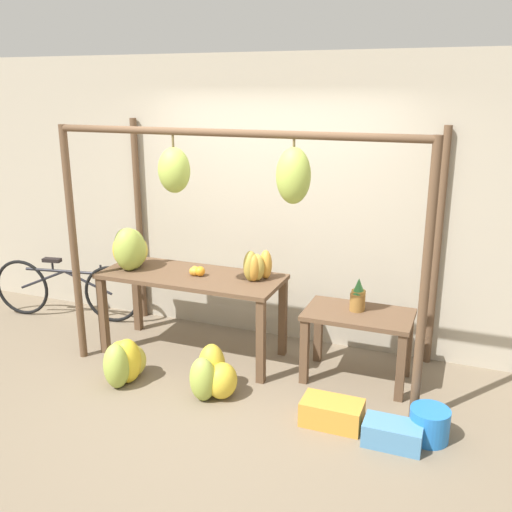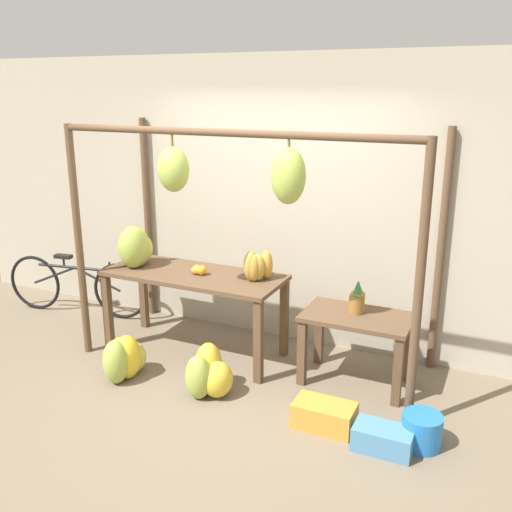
{
  "view_description": "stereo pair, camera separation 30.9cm",
  "coord_description": "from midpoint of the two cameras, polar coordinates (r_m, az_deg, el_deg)",
  "views": [
    {
      "loc": [
        1.82,
        -3.71,
        2.49
      ],
      "look_at": [
        0.07,
        0.77,
        1.06
      ],
      "focal_mm": 40.0,
      "sensor_mm": 36.0,
      "label": 1
    },
    {
      "loc": [
        2.1,
        -3.59,
        2.49
      ],
      "look_at": [
        0.07,
        0.77,
        1.06
      ],
      "focal_mm": 40.0,
      "sensor_mm": 36.0,
      "label": 2
    }
  ],
  "objects": [
    {
      "name": "banana_pile_ground_left",
      "position": [
        5.21,
        -14.75,
        -10.26
      ],
      "size": [
        0.39,
        0.55,
        0.41
      ],
      "color": "yellow",
      "rests_on": "ground_plane"
    },
    {
      "name": "ground_plane",
      "position": [
        4.84,
        -6.09,
        -14.51
      ],
      "size": [
        20.0,
        20.0,
        0.0
      ],
      "primitive_type": "plane",
      "color": "#756651"
    },
    {
      "name": "stall_awning",
      "position": [
        4.72,
        -3.26,
        5.31
      ],
      "size": [
        3.16,
        1.24,
        2.18
      ],
      "color": "brown",
      "rests_on": "ground_plane"
    },
    {
      "name": "shop_wall_back",
      "position": [
        5.62,
        0.53,
        5.4
      ],
      "size": [
        8.0,
        0.08,
        2.8
      ],
      "color": "#B2A893",
      "rests_on": "ground_plane"
    },
    {
      "name": "fruit_crate_purple",
      "position": [
        4.38,
        11.46,
        -17.07
      ],
      "size": [
        0.42,
        0.24,
        0.18
      ],
      "color": "#4C84B2",
      "rests_on": "ground_plane"
    },
    {
      "name": "display_table_side",
      "position": [
        5.01,
        8.41,
        -7.06
      ],
      "size": [
        0.92,
        0.55,
        0.63
      ],
      "color": "brown",
      "rests_on": "ground_plane"
    },
    {
      "name": "parked_bicycle",
      "position": [
        6.7,
        -19.74,
        -3.16
      ],
      "size": [
        1.71,
        0.33,
        0.69
      ],
      "color": "black",
      "rests_on": "ground_plane"
    },
    {
      "name": "pineapple_cluster",
      "position": [
        4.96,
        8.4,
        -4.1
      ],
      "size": [
        0.13,
        0.15,
        0.29
      ],
      "color": "#B27F38",
      "rests_on": "display_table_side"
    },
    {
      "name": "banana_pile_on_table",
      "position": [
        5.62,
        -14.1,
        0.62
      ],
      "size": [
        0.45,
        0.5,
        0.42
      ],
      "color": "#9EB247",
      "rests_on": "display_table_main"
    },
    {
      "name": "orange_pile",
      "position": [
        5.33,
        -7.63,
        -1.52
      ],
      "size": [
        0.16,
        0.13,
        0.09
      ],
      "color": "orange",
      "rests_on": "display_table_main"
    },
    {
      "name": "blue_bucket",
      "position": [
        4.47,
        14.99,
        -15.99
      ],
      "size": [
        0.29,
        0.29,
        0.25
      ],
      "color": "blue",
      "rests_on": "ground_plane"
    },
    {
      "name": "fruit_crate_white",
      "position": [
        4.53,
        5.61,
        -15.36
      ],
      "size": [
        0.46,
        0.27,
        0.2
      ],
      "color": "orange",
      "rests_on": "ground_plane"
    },
    {
      "name": "banana_pile_ground_right",
      "position": [
        4.87,
        -6.21,
        -11.77
      ],
      "size": [
        0.42,
        0.45,
        0.42
      ],
      "color": "gold",
      "rests_on": "ground_plane"
    },
    {
      "name": "papaya_pile",
      "position": [
        5.12,
        -1.68,
        -1.06
      ],
      "size": [
        0.27,
        0.29,
        0.28
      ],
      "color": "gold",
      "rests_on": "display_table_main"
    },
    {
      "name": "display_table_main",
      "position": [
        5.41,
        -8.08,
        -3.03
      ],
      "size": [
        1.72,
        0.69,
        0.81
      ],
      "color": "brown",
      "rests_on": "ground_plane"
    }
  ]
}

